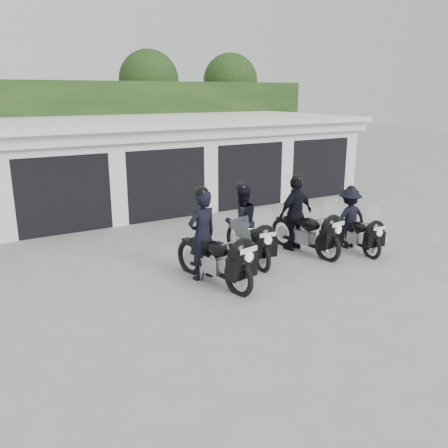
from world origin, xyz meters
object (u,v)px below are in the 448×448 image
police_bike_a (212,245)px  police_bike_d (353,222)px  police_bike_b (245,227)px  police_bike_c (301,218)px

police_bike_a → police_bike_d: size_ratio=1.24×
police_bike_b → police_bike_a: bearing=-141.3°
police_bike_a → police_bike_d: police_bike_a is taller
police_bike_a → police_bike_c: bearing=2.3°
police_bike_d → police_bike_c: bearing=163.2°
police_bike_a → police_bike_b: bearing=21.8°
police_bike_b → police_bike_d: police_bike_b is taller
police_bike_c → police_bike_d: 1.35m
police_bike_c → police_bike_b: bearing=164.7°
police_bike_a → police_bike_d: (4.14, 0.15, -0.11)m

